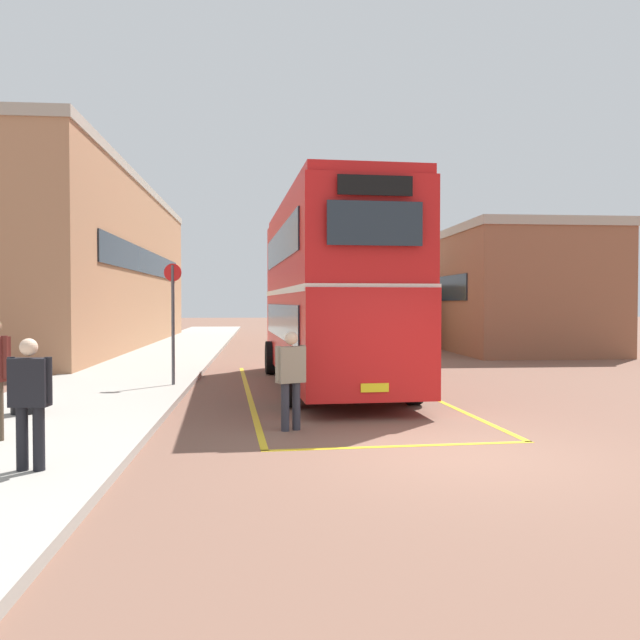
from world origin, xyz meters
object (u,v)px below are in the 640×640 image
object	(u,v)px
double_decker_bus	(329,289)
single_deck_bus	(383,312)
bus_stop_sign	(173,313)
pedestrian_waiting_far	(30,395)
litter_bin	(25,387)
pedestrian_boarding	(291,374)

from	to	relation	value
double_decker_bus	single_deck_bus	bearing A→B (deg)	74.92
single_deck_bus	bus_stop_sign	size ratio (longest dim) A/B	2.93
single_deck_bus	pedestrian_waiting_far	xyz separation A→B (m)	(-9.09, -25.48, -0.58)
litter_bin	double_decker_bus	bearing A→B (deg)	35.66
pedestrian_waiting_far	litter_bin	world-z (taller)	pedestrian_waiting_far
pedestrian_boarding	bus_stop_sign	distance (m)	6.03
double_decker_bus	pedestrian_waiting_far	bearing A→B (deg)	-117.85
double_decker_bus	pedestrian_waiting_far	distance (m)	9.80
double_decker_bus	bus_stop_sign	distance (m)	3.98
pedestrian_boarding	litter_bin	size ratio (longest dim) A/B	1.72
double_decker_bus	pedestrian_waiting_far	world-z (taller)	double_decker_bus
litter_bin	bus_stop_sign	size ratio (longest dim) A/B	0.33
pedestrian_waiting_far	single_deck_bus	bearing A→B (deg)	70.38
double_decker_bus	pedestrian_waiting_far	xyz separation A→B (m)	(-4.53, -8.57, -1.45)
single_deck_bus	pedestrian_waiting_far	size ratio (longest dim) A/B	5.45
pedestrian_boarding	litter_bin	bearing A→B (deg)	164.69
single_deck_bus	pedestrian_boarding	xyz separation A→B (m)	(-5.80, -22.58, -0.67)
pedestrian_boarding	pedestrian_waiting_far	size ratio (longest dim) A/B	1.05
litter_bin	single_deck_bus	bearing A→B (deg)	63.45
bus_stop_sign	single_deck_bus	bearing A→B (deg)	63.84
double_decker_bus	litter_bin	bearing A→B (deg)	-144.34
double_decker_bus	bus_stop_sign	xyz separation A→B (m)	(-3.92, -0.35, -0.59)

